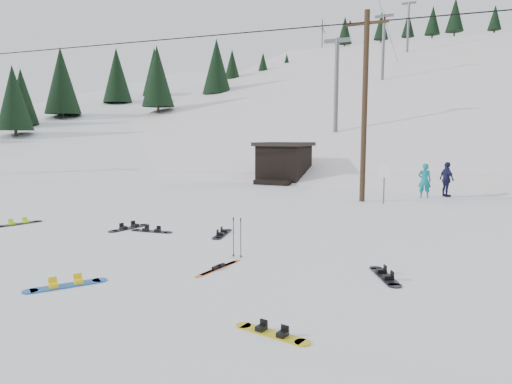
% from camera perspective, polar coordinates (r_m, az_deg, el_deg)
% --- Properties ---
extents(ground, '(200.00, 200.00, 0.00)m').
position_cam_1_polar(ground, '(11.15, -14.33, -9.70)').
color(ground, white).
rests_on(ground, ground).
extents(ski_slope, '(60.00, 85.24, 65.97)m').
position_cam_1_polar(ski_slope, '(65.28, 19.15, -6.83)').
color(ski_slope, white).
rests_on(ski_slope, ground).
extents(ridge_left, '(47.54, 95.03, 58.38)m').
position_cam_1_polar(ridge_left, '(72.07, -11.39, -4.47)').
color(ridge_left, white).
rests_on(ridge_left, ground).
extents(treeline_left, '(20.00, 64.00, 10.00)m').
position_cam_1_polar(treeline_left, '(63.27, -14.57, 3.91)').
color(treeline_left, black).
rests_on(treeline_left, ground).
extents(treeline_crest, '(50.00, 6.00, 10.00)m').
position_cam_1_polar(treeline_crest, '(94.43, 21.68, 4.59)').
color(treeline_crest, black).
rests_on(treeline_crest, ski_slope).
extents(utility_pole, '(2.00, 0.26, 9.00)m').
position_cam_1_polar(utility_pole, '(22.72, 13.43, 10.65)').
color(utility_pole, '#3A2819').
rests_on(utility_pole, ground).
extents(trail_sign, '(0.50, 0.09, 1.85)m').
position_cam_1_polar(trail_sign, '(22.11, 15.72, 1.84)').
color(trail_sign, '#595B60').
rests_on(trail_sign, ground).
extents(lift_hut, '(3.40, 4.10, 2.75)m').
position_cam_1_polar(lift_hut, '(31.47, 3.49, 3.71)').
color(lift_hut, black).
rests_on(lift_hut, ground).
extents(lift_tower_near, '(2.20, 0.36, 8.00)m').
position_cam_1_polar(lift_tower_near, '(39.94, 10.03, 13.65)').
color(lift_tower_near, '#595B60').
rests_on(lift_tower_near, ski_slope).
extents(lift_tower_mid, '(2.20, 0.36, 8.00)m').
position_cam_1_polar(lift_tower_mid, '(60.19, 15.64, 17.47)').
color(lift_tower_mid, '#595B60').
rests_on(lift_tower_mid, ski_slope).
extents(lift_tower_far, '(2.20, 0.36, 8.00)m').
position_cam_1_polar(lift_tower_far, '(80.84, 18.49, 19.29)').
color(lift_tower_far, '#595B60').
rests_on(lift_tower_far, ski_slope).
extents(hero_snowboard, '(1.06, 1.48, 0.12)m').
position_cam_1_polar(hero_snowboard, '(10.64, -22.64, -10.67)').
color(hero_snowboard, blue).
rests_on(hero_snowboard, ground).
extents(hero_skis, '(0.29, 1.70, 0.09)m').
position_cam_1_polar(hero_skis, '(11.13, -4.71, -9.39)').
color(hero_skis, '#E44F17').
rests_on(hero_skis, ground).
extents(ski_poles, '(0.29, 0.08, 1.07)m').
position_cam_1_polar(ski_poles, '(11.94, -2.38, -5.66)').
color(ski_poles, black).
rests_on(ski_poles, ground).
extents(board_scatter_a, '(1.51, 0.44, 0.11)m').
position_cam_1_polar(board_scatter_a, '(15.62, -12.92, -4.76)').
color(board_scatter_a, black).
rests_on(board_scatter_a, ground).
extents(board_scatter_b, '(0.52, 1.70, 0.12)m').
position_cam_1_polar(board_scatter_b, '(16.34, -15.57, -4.30)').
color(board_scatter_b, black).
rests_on(board_scatter_b, ground).
extents(board_scatter_c, '(0.66, 1.62, 0.12)m').
position_cam_1_polar(board_scatter_c, '(18.58, -27.52, -3.51)').
color(board_scatter_c, black).
rests_on(board_scatter_c, ground).
extents(board_scatter_d, '(0.93, 1.45, 0.11)m').
position_cam_1_polar(board_scatter_d, '(10.86, 15.78, -10.04)').
color(board_scatter_d, black).
rests_on(board_scatter_d, ground).
extents(board_scatter_e, '(1.37, 0.43, 0.10)m').
position_cam_1_polar(board_scatter_e, '(7.65, 1.98, -17.20)').
color(board_scatter_e, gold).
rests_on(board_scatter_e, ground).
extents(board_scatter_f, '(0.64, 1.58, 0.11)m').
position_cam_1_polar(board_scatter_f, '(14.83, -4.24, -5.22)').
color(board_scatter_f, black).
rests_on(board_scatter_f, ground).
extents(skier_teal, '(0.71, 0.53, 1.77)m').
position_cam_1_polar(skier_teal, '(25.04, 20.32, 1.35)').
color(skier_teal, '#0C757C').
rests_on(skier_teal, ground).
extents(skier_navy, '(1.02, 1.11, 1.83)m').
position_cam_1_polar(skier_navy, '(25.87, 22.74, 1.47)').
color(skier_navy, '#1B1B44').
rests_on(skier_navy, ground).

